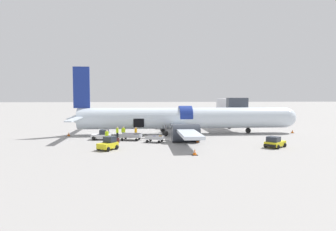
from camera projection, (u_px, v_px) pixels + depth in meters
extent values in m
plane|color=gray|center=(172.00, 140.00, 43.59)|extent=(500.00, 500.00, 0.00)
cylinder|color=#4C4C51|center=(230.00, 121.00, 57.99)|extent=(0.60, 0.60, 3.06)
cube|color=silver|center=(230.00, 106.00, 57.80)|extent=(2.74, 10.13, 2.74)
cube|color=#333842|center=(237.00, 107.00, 53.36)|extent=(3.56, 1.60, 3.29)
cylinder|color=silver|center=(185.00, 118.00, 50.28)|extent=(35.29, 3.51, 3.51)
sphere|color=silver|center=(286.00, 117.00, 51.84)|extent=(3.33, 3.33, 3.33)
cone|color=silver|center=(78.00, 119.00, 48.73)|extent=(4.03, 3.23, 3.23)
cylinder|color=navy|center=(185.00, 116.00, 50.23)|extent=(2.12, 3.51, 3.51)
cube|color=navy|center=(81.00, 87.00, 48.44)|extent=(2.63, 0.28, 6.70)
cube|color=silver|center=(75.00, 119.00, 44.12)|extent=(1.00, 9.34, 0.20)
cube|color=silver|center=(87.00, 115.00, 53.40)|extent=(1.00, 9.34, 0.20)
cube|color=silver|center=(184.00, 130.00, 41.41)|extent=(2.37, 16.67, 0.40)
cube|color=silver|center=(172.00, 120.00, 59.03)|extent=(2.37, 16.67, 0.40)
cylinder|color=#333842|center=(186.00, 133.00, 41.57)|extent=(3.79, 2.51, 2.51)
cylinder|color=#333842|center=(173.00, 122.00, 58.97)|extent=(3.79, 2.51, 2.51)
cube|color=black|center=(139.00, 123.00, 47.92)|extent=(1.70, 0.12, 1.40)
cylinder|color=#56565B|center=(248.00, 127.00, 51.35)|extent=(0.22, 0.22, 1.34)
sphere|color=black|center=(248.00, 131.00, 51.40)|extent=(0.93, 0.93, 0.93)
cylinder|color=#56565B|center=(165.00, 129.00, 47.64)|extent=(0.22, 0.22, 1.34)
sphere|color=black|center=(165.00, 133.00, 47.68)|extent=(0.93, 0.93, 0.93)
cylinder|color=#56565B|center=(163.00, 126.00, 52.51)|extent=(0.22, 0.22, 1.34)
sphere|color=black|center=(163.00, 130.00, 52.56)|extent=(0.93, 0.93, 0.93)
cube|color=silver|center=(101.00, 136.00, 43.98)|extent=(2.81, 1.72, 0.56)
cube|color=#232833|center=(104.00, 132.00, 43.94)|extent=(1.32, 1.37, 0.66)
cube|color=black|center=(111.00, 137.00, 43.99)|extent=(0.24, 1.34, 0.28)
sphere|color=black|center=(106.00, 138.00, 43.29)|extent=(0.56, 0.56, 0.56)
sphere|color=black|center=(108.00, 137.00, 44.70)|extent=(0.56, 0.56, 0.56)
sphere|color=black|center=(94.00, 138.00, 43.29)|extent=(0.56, 0.56, 0.56)
sphere|color=black|center=(96.00, 137.00, 44.70)|extent=(0.56, 0.56, 0.56)
cube|color=yellow|center=(108.00, 145.00, 35.67)|extent=(2.53, 2.77, 0.63)
cube|color=#232833|center=(110.00, 139.00, 35.99)|extent=(1.63, 1.57, 0.71)
cube|color=black|center=(114.00, 145.00, 36.75)|extent=(1.18, 0.84, 0.31)
sphere|color=black|center=(117.00, 147.00, 36.05)|extent=(0.56, 0.56, 0.56)
sphere|color=black|center=(107.00, 146.00, 36.72)|extent=(0.56, 0.56, 0.56)
sphere|color=black|center=(108.00, 149.00, 34.66)|extent=(0.56, 0.56, 0.56)
sphere|color=black|center=(99.00, 148.00, 35.33)|extent=(0.56, 0.56, 0.56)
cube|color=yellow|center=(275.00, 143.00, 37.43)|extent=(3.20, 3.09, 0.54)
cube|color=#232833|center=(273.00, 139.00, 37.03)|extent=(1.87, 1.88, 0.63)
cube|color=black|center=(270.00, 146.00, 36.38)|extent=(1.06, 1.19, 0.27)
sphere|color=black|center=(266.00, 145.00, 37.29)|extent=(0.56, 0.56, 0.56)
sphere|color=black|center=(278.00, 147.00, 36.22)|extent=(0.56, 0.56, 0.56)
sphere|color=black|center=(272.00, 144.00, 38.67)|extent=(0.56, 0.56, 0.56)
sphere|color=black|center=(284.00, 145.00, 37.60)|extent=(0.56, 0.56, 0.56)
cube|color=#999BA0|center=(131.00, 137.00, 43.53)|extent=(3.34, 2.41, 0.05)
cube|color=#999BA0|center=(141.00, 135.00, 43.29)|extent=(0.47, 1.71, 0.45)
cube|color=#999BA0|center=(129.00, 136.00, 42.68)|extent=(2.88, 0.76, 0.45)
cube|color=#999BA0|center=(132.00, 134.00, 44.35)|extent=(2.88, 0.76, 0.45)
cube|color=#333338|center=(144.00, 138.00, 43.25)|extent=(0.89, 0.29, 0.06)
sphere|color=black|center=(136.00, 140.00, 42.53)|extent=(0.40, 0.40, 0.40)
sphere|color=black|center=(139.00, 138.00, 44.25)|extent=(0.40, 0.40, 0.40)
sphere|color=black|center=(122.00, 139.00, 42.85)|extent=(0.40, 0.40, 0.40)
sphere|color=black|center=(126.00, 138.00, 44.57)|extent=(0.40, 0.40, 0.40)
cube|color=#721951|center=(130.00, 136.00, 43.17)|extent=(0.38, 0.28, 0.41)
cube|color=black|center=(135.00, 135.00, 43.26)|extent=(0.49, 0.25, 0.45)
cube|color=#2D2D33|center=(137.00, 135.00, 43.29)|extent=(0.40, 0.35, 0.44)
cube|color=#B7BABF|center=(155.00, 139.00, 41.52)|extent=(2.76, 2.16, 0.05)
cube|color=#B7BABF|center=(163.00, 138.00, 41.20)|extent=(0.54, 1.33, 0.41)
cube|color=#B7BABF|center=(153.00, 138.00, 40.87)|extent=(2.24, 0.89, 0.41)
cube|color=#B7BABF|center=(156.00, 137.00, 42.15)|extent=(2.24, 0.89, 0.41)
cube|color=#333338|center=(166.00, 141.00, 41.10)|extent=(0.87, 0.39, 0.06)
sphere|color=black|center=(159.00, 142.00, 40.65)|extent=(0.40, 0.40, 0.40)
sphere|color=black|center=(162.00, 140.00, 41.99)|extent=(0.40, 0.40, 0.40)
sphere|color=black|center=(147.00, 141.00, 41.10)|extent=(0.40, 0.40, 0.40)
sphere|color=black|center=(151.00, 140.00, 42.44)|extent=(0.40, 0.40, 0.40)
cube|color=#1E2347|center=(154.00, 137.00, 41.67)|extent=(0.42, 0.34, 0.35)
cube|color=olive|center=(160.00, 137.00, 41.29)|extent=(0.43, 0.30, 0.50)
cube|color=#4C1E1E|center=(150.00, 137.00, 41.97)|extent=(0.46, 0.28, 0.26)
cylinder|color=#1E2338|center=(136.00, 135.00, 46.18)|extent=(0.40, 0.40, 0.79)
cylinder|color=orange|center=(136.00, 130.00, 46.13)|extent=(0.52, 0.52, 0.62)
sphere|color=tan|center=(136.00, 128.00, 46.10)|extent=(0.22, 0.22, 0.22)
cylinder|color=orange|center=(135.00, 131.00, 45.95)|extent=(0.16, 0.16, 0.57)
cylinder|color=orange|center=(137.00, 131.00, 46.32)|extent=(0.16, 0.16, 0.57)
cylinder|color=#1E2338|center=(107.00, 140.00, 40.73)|extent=(0.46, 0.46, 0.90)
cylinder|color=#B7E019|center=(107.00, 134.00, 40.68)|extent=(0.59, 0.59, 0.71)
sphere|color=beige|center=(107.00, 131.00, 40.65)|extent=(0.25, 0.25, 0.25)
cylinder|color=#B7E019|center=(108.00, 134.00, 40.90)|extent=(0.19, 0.19, 0.65)
cylinder|color=#B7E019|center=(106.00, 135.00, 40.47)|extent=(0.19, 0.19, 0.65)
cylinder|color=#1E2338|center=(123.00, 135.00, 46.01)|extent=(0.32, 0.32, 0.84)
cylinder|color=#B7E019|center=(123.00, 130.00, 45.96)|extent=(0.41, 0.41, 0.66)
sphere|color=tan|center=(123.00, 127.00, 45.93)|extent=(0.23, 0.23, 0.23)
cylinder|color=#B7E019|center=(125.00, 131.00, 45.97)|extent=(0.13, 0.13, 0.61)
cylinder|color=#B7E019|center=(122.00, 131.00, 45.95)|extent=(0.13, 0.13, 0.61)
cylinder|color=black|center=(117.00, 135.00, 45.58)|extent=(0.41, 0.41, 0.83)
cylinder|color=#B7E019|center=(117.00, 131.00, 45.53)|extent=(0.53, 0.53, 0.66)
sphere|color=beige|center=(117.00, 128.00, 45.50)|extent=(0.23, 0.23, 0.23)
cylinder|color=#B7E019|center=(118.00, 131.00, 45.75)|extent=(0.17, 0.17, 0.60)
cylinder|color=#B7E019|center=(116.00, 131.00, 45.32)|extent=(0.17, 0.17, 0.60)
cube|color=#4C1E1E|center=(117.00, 140.00, 41.17)|extent=(0.58, 0.35, 0.66)
cube|color=black|center=(117.00, 137.00, 41.14)|extent=(0.34, 0.13, 0.12)
cube|color=black|center=(292.00, 133.00, 51.65)|extent=(0.58, 0.58, 0.03)
cone|color=orange|center=(292.00, 131.00, 51.63)|extent=(0.43, 0.43, 0.59)
cylinder|color=white|center=(292.00, 131.00, 51.63)|extent=(0.25, 0.25, 0.07)
cube|color=black|center=(195.00, 155.00, 32.57)|extent=(0.65, 0.65, 0.03)
cone|color=orange|center=(195.00, 152.00, 32.55)|extent=(0.48, 0.48, 0.65)
cylinder|color=white|center=(195.00, 152.00, 32.55)|extent=(0.28, 0.28, 0.08)
cube|color=black|center=(197.00, 142.00, 41.33)|extent=(0.56, 0.56, 0.03)
cone|color=orange|center=(198.00, 140.00, 41.31)|extent=(0.41, 0.41, 0.76)
cylinder|color=white|center=(198.00, 139.00, 41.30)|extent=(0.24, 0.24, 0.09)
cube|color=black|center=(69.00, 136.00, 47.83)|extent=(0.65, 0.65, 0.03)
cone|color=orange|center=(69.00, 134.00, 47.81)|extent=(0.48, 0.48, 0.61)
cylinder|color=white|center=(69.00, 134.00, 47.81)|extent=(0.28, 0.28, 0.07)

